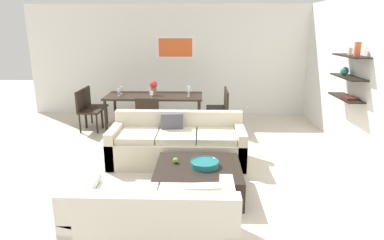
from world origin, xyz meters
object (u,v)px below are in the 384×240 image
candle_jar (214,162)px  wine_glass_right_near (188,91)px  sofa_beige (178,144)px  apple_on_coffee_table (176,160)px  dining_chair_right_far (220,105)px  centerpiece_vase (154,87)px  decorative_bowl (205,163)px  dining_chair_left_far (92,104)px  dining_chair_foot (148,116)px  wine_glass_left_near (118,91)px  loveseat_white (156,223)px  wine_glass_left_far (121,89)px  dining_chair_right_near (221,109)px  dining_chair_left_near (86,108)px  wine_glass_right_far (189,89)px  dining_table (154,98)px  coffee_table (198,180)px  wine_glass_foot (151,93)px

candle_jar → wine_glass_right_near: (-0.46, 2.73, 0.46)m
sofa_beige → apple_on_coffee_table: size_ratio=28.09×
dining_chair_right_far → centerpiece_vase: size_ratio=2.84×
decorative_bowl → dining_chair_right_far: 3.15m
apple_on_coffee_table → dining_chair_left_far: dining_chair_left_far is taller
dining_chair_foot → wine_glass_left_near: bearing=135.1°
loveseat_white → wine_glass_left_far: 4.47m
sofa_beige → dining_chair_right_far: (0.81, 2.04, 0.21)m
loveseat_white → dining_chair_left_far: bearing=115.0°
dining_chair_right_near → dining_chair_left_far: bearing=172.1°
loveseat_white → decorative_bowl: 1.30m
sofa_beige → wine_glass_left_near: wine_glass_left_near is taller
dining_chair_left_far → candle_jar: bearing=-49.1°
decorative_bowl → dining_chair_left_near: dining_chair_left_near is taller
decorative_bowl → wine_glass_left_far: bearing=120.8°
wine_glass_right_far → wine_glass_right_near: same height
dining_chair_left_far → dining_table: bearing=-7.9°
loveseat_white → wine_glass_right_far: 4.27m
wine_glass_right_near → candle_jar: bearing=-80.5°
wine_glass_left_near → dining_chair_right_far: bearing=8.1°
dining_table → wine_glass_right_far: size_ratio=11.82×
apple_on_coffee_table → dining_table: 2.92m
dining_table → dining_chair_right_near: bearing=-7.9°
coffee_table → dining_chair_left_far: (-2.42, 3.14, 0.31)m
apple_on_coffee_table → loveseat_white: bearing=-94.4°
sofa_beige → decorative_bowl: bearing=-67.9°
sofa_beige → wine_glass_foot: bearing=113.3°
coffee_table → wine_glass_right_near: (-0.24, 2.83, 0.68)m
wine_glass_right_far → apple_on_coffee_table: bearing=-91.3°
sofa_beige → dining_chair_left_near: size_ratio=2.47×
apple_on_coffee_table → wine_glass_left_far: 3.29m
dining_chair_right_near → wine_glass_left_far: 2.23m
decorative_bowl → dining_chair_right_near: size_ratio=0.43×
loveseat_white → sofa_beige: bearing=88.7°
apple_on_coffee_table → wine_glass_foot: wine_glass_foot is taller
dining_chair_left_far → wine_glass_left_near: 0.84m
dining_table → dining_chair_foot: dining_chair_foot is taller
dining_chair_left_far → wine_glass_left_far: wine_glass_left_far is taller
coffee_table → wine_glass_left_far: bearing=119.5°
dining_chair_right_far → dining_chair_left_near: (-2.87, -0.40, 0.00)m
sofa_beige → wine_glass_left_far: 2.45m
loveseat_white → wine_glass_left_near: 4.26m
dining_table → wine_glass_left_far: (-0.74, 0.11, 0.18)m
wine_glass_right_far → centerpiece_vase: (-0.75, -0.10, 0.05)m
candle_jar → wine_glass_left_far: size_ratio=0.39×
apple_on_coffee_table → wine_glass_left_near: 3.09m
wine_glass_right_far → sofa_beige: bearing=-93.3°
apple_on_coffee_table → wine_glass_left_far: size_ratio=0.47×
candle_jar → wine_glass_left_far: 3.56m
decorative_bowl → wine_glass_left_near: bearing=122.7°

